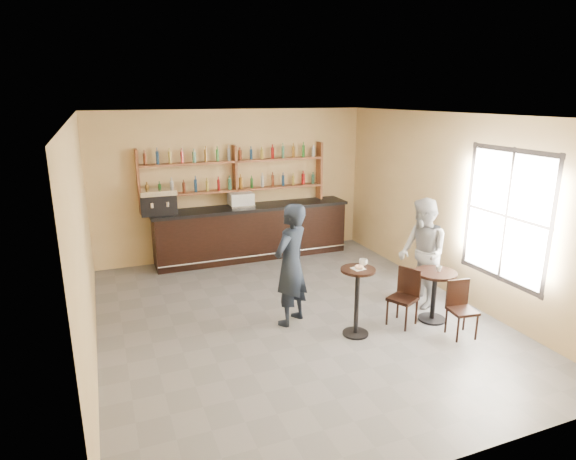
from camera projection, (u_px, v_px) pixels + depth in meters
name	position (u px, v px, depth m)	size (l,w,h in m)	color
floor	(295.00, 318.00, 7.80)	(7.00, 7.00, 0.00)	slate
ceiling	(296.00, 115.00, 6.93)	(7.00, 7.00, 0.00)	white
wall_back	(234.00, 184.00, 10.49)	(7.00, 7.00, 0.00)	#D7B47A
wall_front	(447.00, 317.00, 4.23)	(7.00, 7.00, 0.00)	#D7B47A
wall_left	(84.00, 244.00, 6.29)	(7.00, 7.00, 0.00)	#D7B47A
wall_right	(453.00, 206.00, 8.43)	(7.00, 7.00, 0.00)	#D7B47A
window_pane	(506.00, 216.00, 7.33)	(2.00, 2.00, 0.00)	white
window_frame	(506.00, 216.00, 7.33)	(0.04, 1.70, 2.10)	black
shelf_unit	(235.00, 176.00, 10.32)	(4.00, 0.26, 1.40)	brown
liquor_bottles	(235.00, 168.00, 10.27)	(3.68, 0.10, 1.00)	#8C5919
bar_counter	(252.00, 232.00, 10.56)	(4.31, 0.84, 1.17)	black
espresso_machine	(158.00, 202.00, 9.64)	(0.70, 0.45, 0.50)	black
pastry_case	(241.00, 200.00, 10.27)	(0.52, 0.41, 0.31)	silver
pedestal_table	(357.00, 302.00, 7.12)	(0.51, 0.51, 1.05)	black
napkin	(358.00, 269.00, 6.98)	(0.17, 0.17, 0.00)	white
donut	(359.00, 267.00, 6.96)	(0.13, 0.13, 0.05)	#C87F49
cup_pedestal	(363.00, 262.00, 7.10)	(0.12, 0.12, 0.10)	white
man_main	(291.00, 265.00, 7.40)	(0.70, 0.46, 1.93)	black
cafe_table	(434.00, 296.00, 7.62)	(0.65, 0.65, 0.82)	black
cup_cafe	(439.00, 269.00, 7.51)	(0.09, 0.09, 0.09)	white
chair_west	(403.00, 298.00, 7.46)	(0.39, 0.39, 0.89)	black
chair_south	(463.00, 310.00, 7.09)	(0.37, 0.37, 0.84)	black
patron_second	(422.00, 253.00, 8.05)	(0.90, 0.70, 1.85)	#98999D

